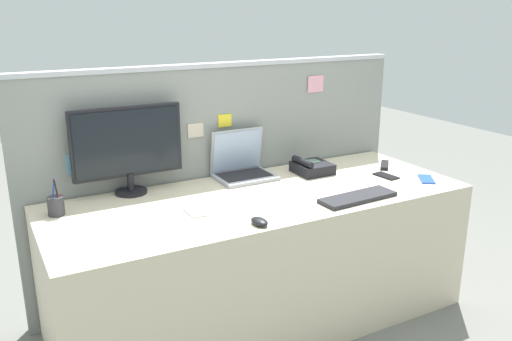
{
  "coord_description": "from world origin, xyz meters",
  "views": [
    {
      "loc": [
        -1.25,
        -2.26,
        1.64
      ],
      "look_at": [
        0.0,
        0.05,
        0.83
      ],
      "focal_mm": 37.54,
      "sensor_mm": 36.0,
      "label": 1
    }
  ],
  "objects_px": {
    "keyboard_main": "(358,197)",
    "computer_mouse_right_hand": "(259,222)",
    "cell_phone_black_slab": "(386,176)",
    "cell_phone_blue_case": "(426,179)",
    "pen_cup": "(56,205)",
    "cell_phone_white_slab": "(195,212)",
    "desk_phone": "(312,167)",
    "tv_remote": "(385,165)",
    "laptop": "(241,165)",
    "desktop_monitor": "(127,145)"
  },
  "relations": [
    {
      "from": "pen_cup",
      "to": "tv_remote",
      "type": "distance_m",
      "value": 1.87
    },
    {
      "from": "cell_phone_blue_case",
      "to": "tv_remote",
      "type": "height_order",
      "value": "tv_remote"
    },
    {
      "from": "desktop_monitor",
      "to": "desk_phone",
      "type": "xyz_separation_m",
      "value": [
        1.02,
        -0.16,
        -0.22
      ]
    },
    {
      "from": "laptop",
      "to": "desk_phone",
      "type": "relative_size",
      "value": 1.6
    },
    {
      "from": "laptop",
      "to": "computer_mouse_right_hand",
      "type": "bearing_deg",
      "value": -110.54
    },
    {
      "from": "keyboard_main",
      "to": "cell_phone_black_slab",
      "type": "xyz_separation_m",
      "value": [
        0.38,
        0.22,
        -0.01
      ]
    },
    {
      "from": "pen_cup",
      "to": "cell_phone_white_slab",
      "type": "xyz_separation_m",
      "value": [
        0.57,
        -0.28,
        -0.04
      ]
    },
    {
      "from": "desktop_monitor",
      "to": "computer_mouse_right_hand",
      "type": "bearing_deg",
      "value": -61.34
    },
    {
      "from": "computer_mouse_right_hand",
      "to": "cell_phone_black_slab",
      "type": "xyz_separation_m",
      "value": [
        0.97,
        0.27,
        -0.01
      ]
    },
    {
      "from": "desk_phone",
      "to": "cell_phone_blue_case",
      "type": "relative_size",
      "value": 1.28
    },
    {
      "from": "desktop_monitor",
      "to": "laptop",
      "type": "relative_size",
      "value": 1.77
    },
    {
      "from": "cell_phone_blue_case",
      "to": "laptop",
      "type": "bearing_deg",
      "value": -176.44
    },
    {
      "from": "desktop_monitor",
      "to": "cell_phone_blue_case",
      "type": "height_order",
      "value": "desktop_monitor"
    },
    {
      "from": "cell_phone_black_slab",
      "to": "cell_phone_blue_case",
      "type": "bearing_deg",
      "value": -49.72
    },
    {
      "from": "keyboard_main",
      "to": "tv_remote",
      "type": "xyz_separation_m",
      "value": [
        0.51,
        0.38,
        -0.0
      ]
    },
    {
      "from": "desk_phone",
      "to": "computer_mouse_right_hand",
      "type": "relative_size",
      "value": 1.99
    },
    {
      "from": "keyboard_main",
      "to": "computer_mouse_right_hand",
      "type": "xyz_separation_m",
      "value": [
        -0.59,
        -0.05,
        0.01
      ]
    },
    {
      "from": "keyboard_main",
      "to": "cell_phone_white_slab",
      "type": "xyz_separation_m",
      "value": [
        -0.79,
        0.22,
        -0.01
      ]
    },
    {
      "from": "desk_phone",
      "to": "cell_phone_black_slab",
      "type": "bearing_deg",
      "value": -38.07
    },
    {
      "from": "cell_phone_black_slab",
      "to": "tv_remote",
      "type": "distance_m",
      "value": 0.2
    },
    {
      "from": "desktop_monitor",
      "to": "tv_remote",
      "type": "xyz_separation_m",
      "value": [
        1.48,
        -0.27,
        -0.24
      ]
    },
    {
      "from": "keyboard_main",
      "to": "pen_cup",
      "type": "distance_m",
      "value": 1.45
    },
    {
      "from": "desktop_monitor",
      "to": "keyboard_main",
      "type": "height_order",
      "value": "desktop_monitor"
    },
    {
      "from": "desk_phone",
      "to": "keyboard_main",
      "type": "height_order",
      "value": "desk_phone"
    },
    {
      "from": "computer_mouse_right_hand",
      "to": "cell_phone_black_slab",
      "type": "distance_m",
      "value": 1.01
    },
    {
      "from": "desk_phone",
      "to": "pen_cup",
      "type": "relative_size",
      "value": 1.11
    },
    {
      "from": "pen_cup",
      "to": "cell_phone_black_slab",
      "type": "relative_size",
      "value": 1.24
    },
    {
      "from": "pen_cup",
      "to": "cell_phone_blue_case",
      "type": "height_order",
      "value": "pen_cup"
    },
    {
      "from": "desk_phone",
      "to": "keyboard_main",
      "type": "distance_m",
      "value": 0.49
    },
    {
      "from": "laptop",
      "to": "tv_remote",
      "type": "height_order",
      "value": "laptop"
    },
    {
      "from": "tv_remote",
      "to": "desktop_monitor",
      "type": "bearing_deg",
      "value": -147.06
    },
    {
      "from": "keyboard_main",
      "to": "computer_mouse_right_hand",
      "type": "relative_size",
      "value": 4.14
    },
    {
      "from": "desk_phone",
      "to": "computer_mouse_right_hand",
      "type": "distance_m",
      "value": 0.83
    },
    {
      "from": "computer_mouse_right_hand",
      "to": "pen_cup",
      "type": "bearing_deg",
      "value": 137.59
    },
    {
      "from": "keyboard_main",
      "to": "pen_cup",
      "type": "relative_size",
      "value": 2.31
    },
    {
      "from": "cell_phone_black_slab",
      "to": "cell_phone_white_slab",
      "type": "height_order",
      "value": "same"
    },
    {
      "from": "computer_mouse_right_hand",
      "to": "laptop",
      "type": "bearing_deg",
      "value": 62.72
    },
    {
      "from": "laptop",
      "to": "pen_cup",
      "type": "xyz_separation_m",
      "value": [
        -1.02,
        -0.11,
        -0.02
      ]
    },
    {
      "from": "cell_phone_blue_case",
      "to": "cell_phone_white_slab",
      "type": "distance_m",
      "value": 1.34
    },
    {
      "from": "cell_phone_blue_case",
      "to": "desk_phone",
      "type": "bearing_deg",
      "value": 175.29
    },
    {
      "from": "cell_phone_black_slab",
      "to": "cell_phone_white_slab",
      "type": "xyz_separation_m",
      "value": [
        -1.17,
        -0.0,
        0.0
      ]
    },
    {
      "from": "desktop_monitor",
      "to": "keyboard_main",
      "type": "relative_size",
      "value": 1.36
    },
    {
      "from": "cell_phone_blue_case",
      "to": "cell_phone_white_slab",
      "type": "relative_size",
      "value": 1.16
    },
    {
      "from": "desktop_monitor",
      "to": "laptop",
      "type": "bearing_deg",
      "value": -2.73
    },
    {
      "from": "desk_phone",
      "to": "cell_phone_black_slab",
      "type": "distance_m",
      "value": 0.42
    },
    {
      "from": "cell_phone_blue_case",
      "to": "cell_phone_white_slab",
      "type": "xyz_separation_m",
      "value": [
        -1.33,
        0.15,
        0.0
      ]
    },
    {
      "from": "pen_cup",
      "to": "desktop_monitor",
      "type": "bearing_deg",
      "value": 20.28
    },
    {
      "from": "tv_remote",
      "to": "keyboard_main",
      "type": "bearing_deg",
      "value": -100.2
    },
    {
      "from": "pen_cup",
      "to": "cell_phone_white_slab",
      "type": "distance_m",
      "value": 0.64
    },
    {
      "from": "computer_mouse_right_hand",
      "to": "pen_cup",
      "type": "xyz_separation_m",
      "value": [
        -0.77,
        0.55,
        0.03
      ]
    }
  ]
}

